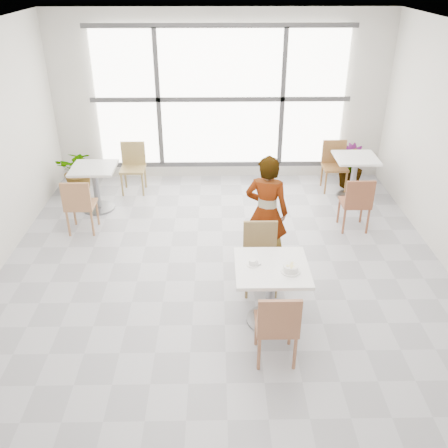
{
  "coord_description": "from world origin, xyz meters",
  "views": [
    {
      "loc": [
        -0.08,
        -5.22,
        3.67
      ],
      "look_at": [
        0.0,
        -0.3,
        1.0
      ],
      "focal_mm": 39.11,
      "sensor_mm": 36.0,
      "label": 1
    }
  ],
  "objects_px": {
    "oatmeal_bowl": "(291,268)",
    "bg_table_right": "(354,171)",
    "bg_table_left": "(95,182)",
    "bg_chair_right_near": "(357,201)",
    "plant_right": "(351,166)",
    "bg_chair_left_near": "(79,203)",
    "bg_chair_right_far": "(334,162)",
    "chair_near": "(277,324)",
    "person": "(267,212)",
    "coffee_cup": "(253,263)",
    "bg_chair_left_far": "(133,164)",
    "chair_far": "(260,252)",
    "main_table": "(271,283)",
    "plant_left": "(79,170)"
  },
  "relations": [
    {
      "from": "bg_chair_left_near",
      "to": "bg_chair_right_near",
      "type": "xyz_separation_m",
      "value": [
        4.13,
        0.0,
        0.0
      ]
    },
    {
      "from": "bg_chair_right_near",
      "to": "plant_left",
      "type": "xyz_separation_m",
      "value": [
        -4.52,
        1.55,
        -0.1
      ]
    },
    {
      "from": "coffee_cup",
      "to": "plant_left",
      "type": "distance_m",
      "value": 4.62
    },
    {
      "from": "bg_chair_left_near",
      "to": "plant_right",
      "type": "distance_m",
      "value": 4.77
    },
    {
      "from": "coffee_cup",
      "to": "bg_table_left",
      "type": "height_order",
      "value": "coffee_cup"
    },
    {
      "from": "chair_far",
      "to": "bg_table_right",
      "type": "height_order",
      "value": "chair_far"
    },
    {
      "from": "bg_chair_left_near",
      "to": "bg_chair_right_far",
      "type": "bearing_deg",
      "value": -158.88
    },
    {
      "from": "oatmeal_bowl",
      "to": "bg_table_left",
      "type": "relative_size",
      "value": 0.28
    },
    {
      "from": "person",
      "to": "bg_chair_right_near",
      "type": "relative_size",
      "value": 1.79
    },
    {
      "from": "bg_chair_left_near",
      "to": "bg_chair_left_far",
      "type": "distance_m",
      "value": 1.67
    },
    {
      "from": "chair_far",
      "to": "oatmeal_bowl",
      "type": "height_order",
      "value": "chair_far"
    },
    {
      "from": "plant_right",
      "to": "bg_table_right",
      "type": "bearing_deg",
      "value": -98.44
    },
    {
      "from": "oatmeal_bowl",
      "to": "person",
      "type": "relative_size",
      "value": 0.13
    },
    {
      "from": "bg_chair_right_near",
      "to": "bg_chair_left_near",
      "type": "bearing_deg",
      "value": 0.01
    },
    {
      "from": "main_table",
      "to": "bg_table_left",
      "type": "bearing_deg",
      "value": 131.3
    },
    {
      "from": "coffee_cup",
      "to": "bg_table_right",
      "type": "relative_size",
      "value": 0.21
    },
    {
      "from": "bg_table_left",
      "to": "plant_right",
      "type": "height_order",
      "value": "plant_right"
    },
    {
      "from": "oatmeal_bowl",
      "to": "bg_chair_left_far",
      "type": "distance_m",
      "value": 4.43
    },
    {
      "from": "oatmeal_bowl",
      "to": "bg_chair_right_far",
      "type": "height_order",
      "value": "bg_chair_right_far"
    },
    {
      "from": "person",
      "to": "bg_chair_right_near",
      "type": "height_order",
      "value": "person"
    },
    {
      "from": "coffee_cup",
      "to": "bg_chair_right_far",
      "type": "bearing_deg",
      "value": 65.02
    },
    {
      "from": "bg_table_right",
      "to": "bg_chair_left_near",
      "type": "bearing_deg",
      "value": -164.84
    },
    {
      "from": "oatmeal_bowl",
      "to": "plant_left",
      "type": "height_order",
      "value": "oatmeal_bowl"
    },
    {
      "from": "main_table",
      "to": "chair_far",
      "type": "height_order",
      "value": "chair_far"
    },
    {
      "from": "oatmeal_bowl",
      "to": "bg_chair_right_near",
      "type": "distance_m",
      "value": 2.6
    },
    {
      "from": "oatmeal_bowl",
      "to": "chair_far",
      "type": "bearing_deg",
      "value": 106.76
    },
    {
      "from": "bg_table_right",
      "to": "bg_table_left",
      "type": "bearing_deg",
      "value": -174.93
    },
    {
      "from": "chair_far",
      "to": "bg_table_right",
      "type": "xyz_separation_m",
      "value": [
        1.82,
        2.61,
        -0.01
      ]
    },
    {
      "from": "coffee_cup",
      "to": "plant_left",
      "type": "relative_size",
      "value": 0.2
    },
    {
      "from": "person",
      "to": "bg_table_left",
      "type": "xyz_separation_m",
      "value": [
        -2.62,
        1.69,
        -0.29
      ]
    },
    {
      "from": "plant_left",
      "to": "main_table",
      "type": "bearing_deg",
      "value": -50.54
    },
    {
      "from": "chair_far",
      "to": "bg_chair_right_far",
      "type": "xyz_separation_m",
      "value": [
        1.57,
        3.02,
        0.0
      ]
    },
    {
      "from": "bg_chair_right_near",
      "to": "bg_chair_right_far",
      "type": "xyz_separation_m",
      "value": [
        0.01,
        1.6,
        0.0
      ]
    },
    {
      "from": "person",
      "to": "plant_right",
      "type": "bearing_deg",
      "value": -108.86
    },
    {
      "from": "oatmeal_bowl",
      "to": "bg_table_left",
      "type": "distance_m",
      "value": 4.11
    },
    {
      "from": "main_table",
      "to": "bg_chair_right_far",
      "type": "xyz_separation_m",
      "value": [
        1.51,
        3.72,
        -0.02
      ]
    },
    {
      "from": "chair_near",
      "to": "person",
      "type": "distance_m",
      "value": 1.91
    },
    {
      "from": "oatmeal_bowl",
      "to": "bg_table_right",
      "type": "bearing_deg",
      "value": 65.18
    },
    {
      "from": "oatmeal_bowl",
      "to": "plant_right",
      "type": "bearing_deg",
      "value": 66.99
    },
    {
      "from": "plant_right",
      "to": "person",
      "type": "bearing_deg",
      "value": -124.96
    },
    {
      "from": "main_table",
      "to": "chair_far",
      "type": "xyz_separation_m",
      "value": [
        -0.06,
        0.7,
        -0.02
      ]
    },
    {
      "from": "oatmeal_bowl",
      "to": "bg_chair_right_near",
      "type": "xyz_separation_m",
      "value": [
        1.31,
        2.23,
        -0.29
      ]
    },
    {
      "from": "chair_near",
      "to": "coffee_cup",
      "type": "height_order",
      "value": "chair_near"
    },
    {
      "from": "bg_chair_right_near",
      "to": "plant_right",
      "type": "distance_m",
      "value": 1.7
    },
    {
      "from": "bg_table_right",
      "to": "plant_right",
      "type": "xyz_separation_m",
      "value": [
        0.07,
        0.47,
        -0.09
      ]
    },
    {
      "from": "bg_table_left",
      "to": "bg_chair_right_near",
      "type": "relative_size",
      "value": 0.86
    },
    {
      "from": "bg_chair_left_far",
      "to": "bg_chair_right_near",
      "type": "bearing_deg",
      "value": -23.84
    },
    {
      "from": "bg_table_left",
      "to": "plant_left",
      "type": "bearing_deg",
      "value": 121.23
    },
    {
      "from": "person",
      "to": "coffee_cup",
      "type": "bearing_deg",
      "value": 93.79
    },
    {
      "from": "coffee_cup",
      "to": "plant_right",
      "type": "distance_m",
      "value": 4.29
    }
  ]
}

